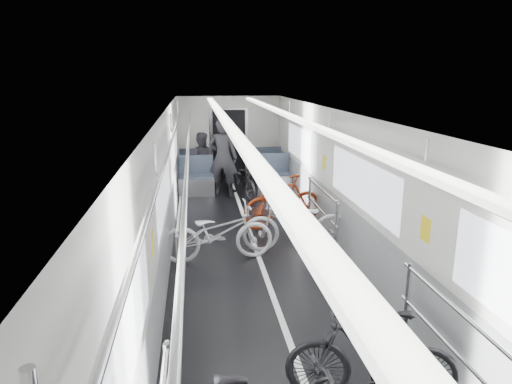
# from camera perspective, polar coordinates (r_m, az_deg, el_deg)

# --- Properties ---
(car_shell) EXTENTS (3.02, 14.01, 2.41)m
(car_shell) POSITION_cam_1_polar(r_m,az_deg,el_deg) (8.50, -0.69, 1.75)
(car_shell) COLOR black
(car_shell) RESTS_ON ground
(bike_left_far) EXTENTS (1.88, 0.79, 0.96)m
(bike_left_far) POSITION_cam_1_polar(r_m,az_deg,el_deg) (7.55, -4.78, -5.06)
(bike_left_far) COLOR silver
(bike_left_far) RESTS_ON floor
(bike_right_near) EXTENTS (1.66, 0.83, 0.96)m
(bike_right_near) POSITION_cam_1_polar(r_m,az_deg,el_deg) (4.58, 14.32, -19.35)
(bike_right_near) COLOR black
(bike_right_near) RESTS_ON floor
(bike_right_mid) EXTENTS (1.91, 0.70, 1.00)m
(bike_right_mid) POSITION_cam_1_polar(r_m,az_deg,el_deg) (7.95, 5.10, -3.92)
(bike_right_mid) COLOR #A9A8AD
(bike_right_mid) RESTS_ON floor
(bike_right_far) EXTENTS (1.82, 1.03, 1.06)m
(bike_right_far) POSITION_cam_1_polar(r_m,az_deg,el_deg) (9.18, 3.39, -1.17)
(bike_right_far) COLOR #973012
(bike_right_far) RESTS_ON floor
(bike_aisle) EXTENTS (0.99, 1.61, 0.80)m
(bike_aisle) POSITION_cam_1_polar(r_m,az_deg,el_deg) (11.48, -1.74, 1.37)
(bike_aisle) COLOR black
(bike_aisle) RESTS_ON floor
(person_standing) EXTENTS (0.81, 0.63, 1.98)m
(person_standing) POSITION_cam_1_polar(r_m,az_deg,el_deg) (11.42, -4.16, 4.30)
(person_standing) COLOR black
(person_standing) RESTS_ON floor
(person_seated) EXTENTS (0.81, 0.67, 1.52)m
(person_seated) POSITION_cam_1_polar(r_m,az_deg,el_deg) (12.37, -6.88, 3.93)
(person_seated) COLOR #333038
(person_seated) RESTS_ON floor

